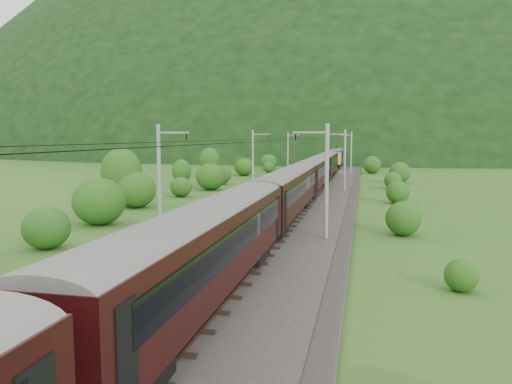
# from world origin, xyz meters

# --- Properties ---
(ground) EXTENTS (600.00, 600.00, 0.00)m
(ground) POSITION_xyz_m (0.00, 0.00, 0.00)
(ground) COLOR #2D5A1C
(ground) RESTS_ON ground
(railbed) EXTENTS (14.00, 220.00, 0.30)m
(railbed) POSITION_xyz_m (0.00, 10.00, 0.15)
(railbed) COLOR #38332D
(railbed) RESTS_ON ground
(track_left) EXTENTS (2.40, 220.00, 0.27)m
(track_left) POSITION_xyz_m (-2.40, 10.00, 0.37)
(track_left) COLOR brown
(track_left) RESTS_ON railbed
(track_right) EXTENTS (2.40, 220.00, 0.27)m
(track_right) POSITION_xyz_m (2.40, 10.00, 0.37)
(track_right) COLOR brown
(track_right) RESTS_ON railbed
(catenary_left) EXTENTS (2.54, 192.28, 8.00)m
(catenary_left) POSITION_xyz_m (-6.12, 32.00, 4.50)
(catenary_left) COLOR gray
(catenary_left) RESTS_ON railbed
(catenary_right) EXTENTS (2.54, 192.28, 8.00)m
(catenary_right) POSITION_xyz_m (6.12, 32.00, 4.50)
(catenary_right) COLOR gray
(catenary_right) RESTS_ON railbed
(overhead_wires) EXTENTS (4.83, 198.00, 0.03)m
(overhead_wires) POSITION_xyz_m (0.00, 10.00, 7.10)
(overhead_wires) COLOR black
(overhead_wires) RESTS_ON ground
(mountain_main) EXTENTS (504.00, 360.00, 244.00)m
(mountain_main) POSITION_xyz_m (0.00, 260.00, 0.00)
(mountain_main) COLOR black
(mountain_main) RESTS_ON ground
(mountain_ridge) EXTENTS (336.00, 280.00, 132.00)m
(mountain_ridge) POSITION_xyz_m (-120.00, 300.00, 0.00)
(mountain_ridge) COLOR black
(mountain_ridge) RESTS_ON ground
(train) EXTENTS (2.90, 161.10, 5.03)m
(train) POSITION_xyz_m (2.40, 6.15, 3.44)
(train) COLOR black
(train) RESTS_ON ground
(hazard_post_near) EXTENTS (0.16, 0.16, 1.53)m
(hazard_post_near) POSITION_xyz_m (-0.50, 63.30, 1.06)
(hazard_post_near) COLOR red
(hazard_post_near) RESTS_ON railbed
(hazard_post_far) EXTENTS (0.16, 0.16, 1.54)m
(hazard_post_far) POSITION_xyz_m (0.71, 32.33, 1.07)
(hazard_post_far) COLOR red
(hazard_post_far) RESTS_ON railbed
(signal) EXTENTS (0.22, 0.22, 1.95)m
(signal) POSITION_xyz_m (-3.08, 46.32, 1.45)
(signal) COLOR black
(signal) RESTS_ON railbed
(vegetation_left) EXTENTS (11.79, 147.07, 6.83)m
(vegetation_left) POSITION_xyz_m (-14.65, 13.98, 2.34)
(vegetation_left) COLOR #215416
(vegetation_left) RESTS_ON ground
(vegetation_right) EXTENTS (7.40, 109.38, 3.18)m
(vegetation_right) POSITION_xyz_m (12.12, 19.38, 1.39)
(vegetation_right) COLOR #215416
(vegetation_right) RESTS_ON ground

